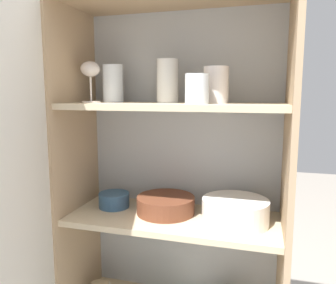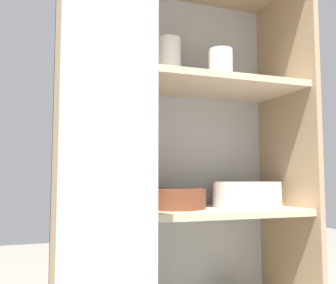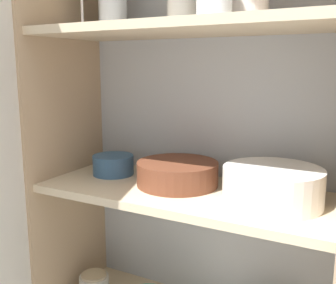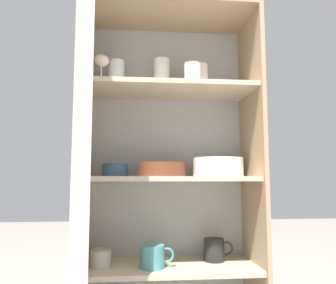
% 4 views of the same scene
% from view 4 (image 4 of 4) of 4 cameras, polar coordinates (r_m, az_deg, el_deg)
% --- Properties ---
extents(cupboard_back_panel, '(0.76, 0.02, 1.40)m').
position_cam_4_polar(cupboard_back_panel, '(1.58, -0.21, -5.32)').
color(cupboard_back_panel, '#B2B7BC').
rests_on(cupboard_back_panel, ground_plane).
extents(cupboard_side_left, '(0.02, 0.33, 1.40)m').
position_cam_4_polar(cupboard_side_left, '(1.44, -14.59, -5.03)').
color(cupboard_side_left, tan).
rests_on(cupboard_side_left, ground_plane).
extents(cupboard_side_right, '(0.02, 0.33, 1.40)m').
position_cam_4_polar(cupboard_side_right, '(1.50, 14.55, -5.08)').
color(cupboard_side_right, tan).
rests_on(cupboard_side_right, ground_plane).
extents(cupboard_top_panel, '(0.76, 0.33, 0.02)m').
position_cam_4_polar(cupboard_top_panel, '(1.60, 0.30, 21.14)').
color(cupboard_top_panel, tan).
rests_on(cupboard_top_panel, cupboard_side_left).
extents(shelf_board_lower, '(0.72, 0.29, 0.02)m').
position_cam_4_polar(shelf_board_lower, '(1.47, 0.33, -20.94)').
color(shelf_board_lower, beige).
extents(shelf_board_middle, '(0.72, 0.29, 0.02)m').
position_cam_4_polar(shelf_board_middle, '(1.42, 0.32, -6.40)').
color(shelf_board_middle, beige).
extents(shelf_board_upper, '(0.72, 0.29, 0.02)m').
position_cam_4_polar(shelf_board_upper, '(1.47, 0.31, 9.03)').
color(shelf_board_upper, beige).
extents(cupboard_door, '(0.12, 0.36, 1.40)m').
position_cam_4_polar(cupboard_door, '(1.09, -15.22, -4.71)').
color(cupboard_door, silver).
rests_on(cupboard_door, ground_plane).
extents(tumbler_glass_0, '(0.08, 0.08, 0.13)m').
position_cam_4_polar(tumbler_glass_0, '(1.55, -9.02, 11.35)').
color(tumbler_glass_0, white).
rests_on(tumbler_glass_0, shelf_board_upper).
extents(tumbler_glass_1, '(0.08, 0.08, 0.15)m').
position_cam_4_polar(tumbler_glass_1, '(1.54, -1.08, 11.58)').
color(tumbler_glass_1, white).
rests_on(tumbler_glass_1, shelf_board_upper).
extents(tumbler_glass_2, '(0.08, 0.08, 0.12)m').
position_cam_4_polar(tumbler_glass_2, '(1.54, 5.44, 11.10)').
color(tumbler_glass_2, silver).
rests_on(tumbler_glass_2, shelf_board_upper).
extents(tumbler_glass_3, '(0.07, 0.07, 0.09)m').
position_cam_4_polar(tumbler_glass_3, '(1.44, 4.32, 11.70)').
color(tumbler_glass_3, white).
rests_on(tumbler_glass_3, shelf_board_upper).
extents(wine_glass_0, '(0.07, 0.07, 0.15)m').
position_cam_4_polar(wine_glass_0, '(1.52, -11.54, 13.30)').
color(wine_glass_0, silver).
rests_on(wine_glass_0, shelf_board_upper).
extents(plate_stack_white, '(0.22, 0.22, 0.08)m').
position_cam_4_polar(plate_stack_white, '(1.46, 8.73, -4.34)').
color(plate_stack_white, white).
rests_on(plate_stack_white, shelf_board_middle).
extents(mixing_bowl_large, '(0.21, 0.21, 0.06)m').
position_cam_4_polar(mixing_bowl_large, '(1.45, -1.07, -4.68)').
color(mixing_bowl_large, brown).
rests_on(mixing_bowl_large, shelf_board_middle).
extents(serving_bowl_small, '(0.11, 0.11, 0.05)m').
position_cam_4_polar(serving_bowl_small, '(1.45, -9.19, -4.72)').
color(serving_bowl_small, '#33567A').
rests_on(serving_bowl_small, shelf_board_middle).
extents(coffee_mug_primary, '(0.13, 0.09, 0.10)m').
position_cam_4_polar(coffee_mug_primary, '(1.53, 8.09, -18.08)').
color(coffee_mug_primary, black).
rests_on(coffee_mug_primary, shelf_board_lower).
extents(coffee_mug_extra_1, '(0.14, 0.10, 0.09)m').
position_cam_4_polar(coffee_mug_extra_1, '(1.41, -2.70, -19.29)').
color(coffee_mug_extra_1, teal).
rests_on(coffee_mug_extra_1, shelf_board_lower).
extents(storage_jar, '(0.09, 0.09, 0.07)m').
position_cam_4_polar(storage_jar, '(1.45, -11.62, -19.18)').
color(storage_jar, beige).
rests_on(storage_jar, shelf_board_lower).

